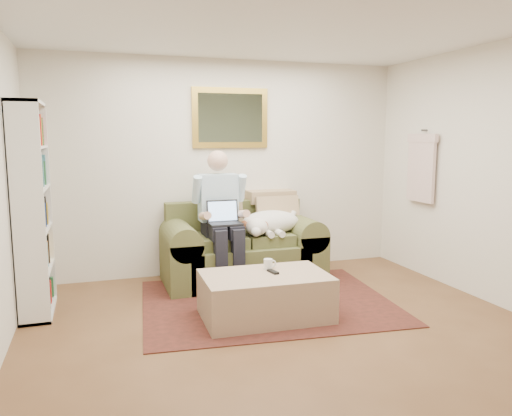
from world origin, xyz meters
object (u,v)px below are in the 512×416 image
ottoman (265,296)px  coffee_mug (268,264)px  laptop (224,218)px  bookshelf (32,209)px  sofa (242,254)px  seated_man (222,220)px  sleeping_dog (271,222)px

ottoman → coffee_mug: size_ratio=11.55×
laptop → bookshelf: size_ratio=0.18×
sofa → seated_man: bearing=-148.5°
ottoman → coffee_mug: coffee_mug is taller
seated_man → sleeping_dog: 0.60m
seated_man → sofa: bearing=31.5°
sofa → ottoman: bearing=-96.6°
seated_man → coffee_mug: bearing=-77.0°
sleeping_dog → seated_man: bearing=-172.9°
laptop → sofa: bearing=41.0°
coffee_mug → laptop: bearing=104.0°
seated_man → sleeping_dog: seated_man is taller
seated_man → ottoman: 1.22m
coffee_mug → sofa: bearing=86.9°
seated_man → bookshelf: (-1.90, -0.24, 0.24)m
laptop → ottoman: 1.18m
seated_man → laptop: size_ratio=4.33×
seated_man → bookshelf: 1.93m
sleeping_dog → bookshelf: size_ratio=0.37×
sofa → ottoman: 1.26m
ottoman → laptop: bearing=97.2°
sleeping_dog → ottoman: bearing=-112.1°
sleeping_dog → coffee_mug: size_ratio=7.45×
sleeping_dog → sofa: bearing=164.3°
coffee_mug → bookshelf: bearing=162.2°
seated_man → coffee_mug: (0.21, -0.92, -0.29)m
ottoman → bookshelf: size_ratio=0.58×
laptop → bookshelf: bearing=-174.8°
seated_man → laptop: (0.00, -0.07, 0.04)m
seated_man → coffee_mug: seated_man is taller
seated_man → ottoman: bearing=-83.3°
seated_man → ottoman: size_ratio=1.32×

